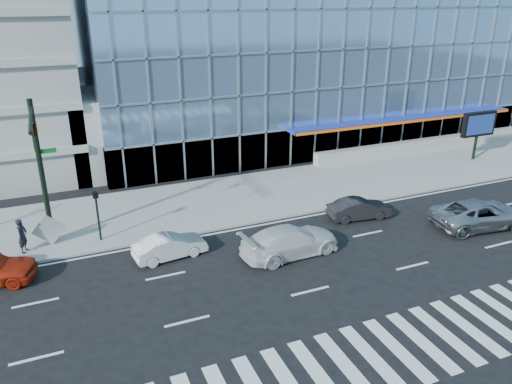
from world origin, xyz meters
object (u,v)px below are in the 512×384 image
silver_suv (480,214)px  dark_sedan (359,209)px  white_sedan (170,246)px  ped_signal_post (97,208)px  pedestrian (22,236)px  white_suv (290,241)px  marquee_sign (479,125)px  traffic_signal (36,144)px  tilted_panel (49,230)px

silver_suv → dark_sedan: 7.09m
white_sedan → ped_signal_post: bearing=38.5°
white_sedan → pedestrian: size_ratio=2.02×
white_suv → marquee_sign: bearing=-73.4°
dark_sedan → white_sedan: bearing=98.6°
traffic_signal → marquee_sign: traffic_signal is taller
tilted_panel → ped_signal_post: bearing=-7.0°
ped_signal_post → marquee_sign: size_ratio=0.75×
traffic_signal → dark_sedan: size_ratio=2.03×
pedestrian → tilted_panel: pedestrian is taller
ped_signal_post → pedestrian: size_ratio=1.56×
traffic_signal → ped_signal_post: bearing=8.5°
dark_sedan → tilted_panel: 18.13m
pedestrian → silver_suv: bearing=-81.1°
white_suv → tilted_panel: size_ratio=4.24×
white_suv → pedestrian: size_ratio=2.87×
ped_signal_post → silver_suv: ped_signal_post is taller
ped_signal_post → silver_suv: size_ratio=0.51×
white_suv → dark_sedan: size_ratio=1.40×
white_suv → dark_sedan: (6.00, 2.44, -0.15)m
white_suv → tilted_panel: bearing=58.6°
ped_signal_post → white_sedan: size_ratio=0.77×
marquee_sign → dark_sedan: marquee_sign is taller
white_suv → tilted_panel: 13.18m
pedestrian → tilted_panel: size_ratio=1.48×
marquee_sign → white_sedan: marquee_sign is taller
marquee_sign → white_sedan: (-27.29, -6.21, -2.43)m
silver_suv → tilted_panel: bearing=80.4°
silver_suv → pedestrian: 26.07m
white_suv → traffic_signal: bearing=62.0°
dark_sedan → pedestrian: 19.39m
pedestrian → white_suv: bearing=-88.7°
white_sedan → dark_sedan: 12.00m
traffic_signal → pedestrian: size_ratio=4.17×
silver_suv → pedestrian: (-25.14, 6.90, 0.30)m
ped_signal_post → tilted_panel: ped_signal_post is taller
silver_suv → dark_sedan: silver_suv is taller
ped_signal_post → pedestrian: (-3.93, 0.20, -1.03)m
ped_signal_post → marquee_sign: bearing=5.7°
marquee_sign → pedestrian: size_ratio=2.08×
white_sedan → pedestrian: (-7.14, 3.36, 0.47)m
traffic_signal → dark_sedan: (17.70, -2.55, -5.51)m
marquee_sign → dark_sedan: bearing=-158.7°
traffic_signal → white_sedan: size_ratio=2.06×
traffic_signal → dark_sedan: bearing=-8.2°
marquee_sign → white_suv: bearing=-158.4°
tilted_panel → white_sedan: bearing=-28.3°
pedestrian → dark_sedan: bearing=-75.0°
ped_signal_post → white_sedan: ped_signal_post is taller
traffic_signal → white_sedan: traffic_signal is taller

